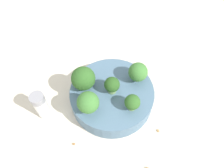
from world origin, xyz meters
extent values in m
plane|color=beige|center=(0.00, 0.00, 0.00)|extent=(3.00, 3.00, 0.00)
cylinder|color=slate|center=(0.00, 0.00, 0.02)|extent=(0.19, 0.19, 0.04)
cylinder|color=#84AD66|center=(0.06, -0.04, 0.06)|extent=(0.02, 0.02, 0.03)
sphere|color=#3D7533|center=(0.06, -0.04, 0.08)|extent=(0.05, 0.05, 0.05)
cylinder|color=#8EB770|center=(0.00, -0.06, 0.05)|extent=(0.03, 0.03, 0.02)
sphere|color=#2D5B23|center=(0.00, -0.06, 0.07)|extent=(0.05, 0.05, 0.05)
cylinder|color=#84AD66|center=(-0.04, 0.05, 0.05)|extent=(0.02, 0.02, 0.02)
sphere|color=#3D7533|center=(-0.04, 0.05, 0.07)|extent=(0.04, 0.04, 0.04)
cylinder|color=#7A9E5B|center=(0.00, 0.00, 0.05)|extent=(0.02, 0.02, 0.02)
sphere|color=#28511E|center=(0.00, 0.00, 0.07)|extent=(0.03, 0.03, 0.03)
cylinder|color=#7A9E5B|center=(0.03, 0.05, 0.05)|extent=(0.02, 0.02, 0.02)
sphere|color=#2D5B23|center=(0.03, 0.05, 0.07)|extent=(0.03, 0.03, 0.03)
cylinder|color=silver|center=(0.07, -0.15, 0.03)|extent=(0.03, 0.03, 0.06)
cylinder|color=gray|center=(0.07, -0.15, 0.07)|extent=(0.03, 0.03, 0.02)
cube|color=tan|center=(-0.11, -0.04, 0.00)|extent=(0.01, 0.01, 0.01)
cube|color=#AD7F4C|center=(0.06, 0.12, 0.00)|extent=(0.01, 0.01, 0.01)
cube|color=olive|center=(0.12, -0.06, 0.00)|extent=(0.00, 0.01, 0.01)
camera|label=1|loc=(0.26, 0.06, 0.46)|focal=35.00mm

